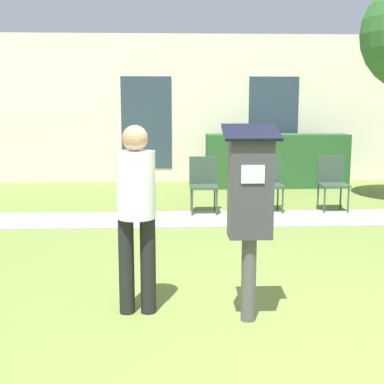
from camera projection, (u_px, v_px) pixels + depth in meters
name	position (u px, v px, depth m)	size (l,w,h in m)	color
ground_plane	(294.00, 342.00, 3.96)	(40.00, 40.00, 0.00)	olive
sidewalk	(230.00, 219.00, 8.09)	(12.00, 1.10, 0.02)	#A3A099
building_facade	(210.00, 109.00, 11.83)	(10.00, 0.26, 3.20)	beige
parking_meter	(250.00, 198.00, 4.20)	(0.44, 0.31, 1.59)	#4C4C4C
person_standing	(136.00, 205.00, 4.38)	(0.32, 0.32, 1.58)	black
outdoor_chair_left	(203.00, 180.00, 8.48)	(0.44, 0.44, 0.90)	#334738
outdoor_chair_middle	(268.00, 179.00, 8.61)	(0.44, 0.44, 0.90)	#334738
outdoor_chair_right	(332.00, 179.00, 8.66)	(0.44, 0.44, 0.90)	#334738
hedge_row	(277.00, 161.00, 11.08)	(2.92, 0.60, 1.10)	#285628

